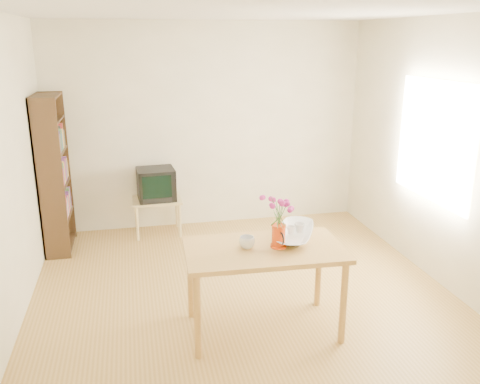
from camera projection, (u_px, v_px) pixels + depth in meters
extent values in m
plane|color=olive|center=(247.00, 303.00, 4.77)|extent=(4.50, 4.50, 0.00)
plane|color=white|center=(248.00, 10.00, 4.02)|extent=(4.50, 4.50, 0.00)
plane|color=beige|center=(208.00, 126.00, 6.50)|extent=(4.00, 0.00, 4.00)
plane|color=beige|center=(360.00, 288.00, 2.29)|extent=(4.00, 0.00, 4.00)
plane|color=beige|center=(0.00, 182.00, 3.99)|extent=(0.00, 4.50, 4.50)
plane|color=beige|center=(453.00, 158.00, 4.80)|extent=(0.00, 4.50, 4.50)
plane|color=white|center=(434.00, 141.00, 5.05)|extent=(0.00, 1.30, 1.30)
cube|color=#B3833D|center=(264.00, 250.00, 4.14)|extent=(1.32, 0.79, 0.04)
cylinder|color=#B3833D|center=(197.00, 317.00, 3.86)|extent=(0.06, 0.06, 0.71)
cylinder|color=#B3833D|center=(343.00, 303.00, 4.05)|extent=(0.06, 0.06, 0.71)
cylinder|color=#B3833D|center=(191.00, 280.00, 4.44)|extent=(0.06, 0.06, 0.71)
cylinder|color=#B3833D|center=(319.00, 270.00, 4.64)|extent=(0.06, 0.06, 0.71)
cube|color=tan|center=(157.00, 200.00, 6.34)|extent=(0.60, 0.45, 0.03)
cylinder|color=tan|center=(137.00, 224.00, 6.18)|extent=(0.04, 0.04, 0.43)
cylinder|color=tan|center=(180.00, 221.00, 6.29)|extent=(0.04, 0.04, 0.43)
cylinder|color=tan|center=(136.00, 214.00, 6.53)|extent=(0.04, 0.04, 0.43)
cylinder|color=tan|center=(177.00, 211.00, 6.64)|extent=(0.04, 0.04, 0.43)
cube|color=black|center=(50.00, 182.00, 5.45)|extent=(0.28, 0.02, 1.80)
cube|color=black|center=(58.00, 167.00, 6.08)|extent=(0.28, 0.03, 1.80)
cube|color=black|center=(42.00, 175.00, 5.74)|extent=(0.02, 0.70, 1.80)
cube|color=black|center=(62.00, 244.00, 6.02)|extent=(0.27, 0.65, 0.02)
cube|color=black|center=(59.00, 216.00, 5.91)|extent=(0.27, 0.65, 0.02)
cube|color=black|center=(55.00, 184.00, 5.80)|extent=(0.27, 0.65, 0.02)
cube|color=black|center=(52.00, 152.00, 5.69)|extent=(0.27, 0.65, 0.02)
cube|color=black|center=(48.00, 120.00, 5.59)|extent=(0.27, 0.65, 0.02)
cube|color=black|center=(45.00, 96.00, 5.51)|extent=(0.27, 0.65, 0.02)
cylinder|color=red|center=(279.00, 236.00, 4.12)|extent=(0.11, 0.11, 0.18)
cylinder|color=red|center=(278.00, 246.00, 4.14)|extent=(0.13, 0.13, 0.02)
cylinder|color=red|center=(279.00, 225.00, 4.09)|extent=(0.12, 0.12, 0.01)
cone|color=red|center=(280.00, 230.00, 4.05)|extent=(0.05, 0.07, 0.06)
torus|color=black|center=(277.00, 232.00, 4.18)|extent=(0.02, 0.10, 0.10)
imported|color=white|center=(247.00, 242.00, 4.11)|extent=(0.15, 0.15, 0.10)
imported|color=white|center=(296.00, 214.00, 4.29)|extent=(0.59, 0.59, 0.41)
imported|color=white|center=(291.00, 220.00, 4.29)|extent=(0.08, 0.08, 0.06)
imported|color=white|center=(300.00, 218.00, 4.33)|extent=(0.09, 0.09, 0.07)
cube|color=black|center=(156.00, 184.00, 6.28)|extent=(0.47, 0.44, 0.39)
cube|color=black|center=(156.00, 181.00, 6.34)|extent=(0.33, 0.24, 0.27)
cube|color=black|center=(157.00, 187.00, 6.08)|extent=(0.35, 0.03, 0.27)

